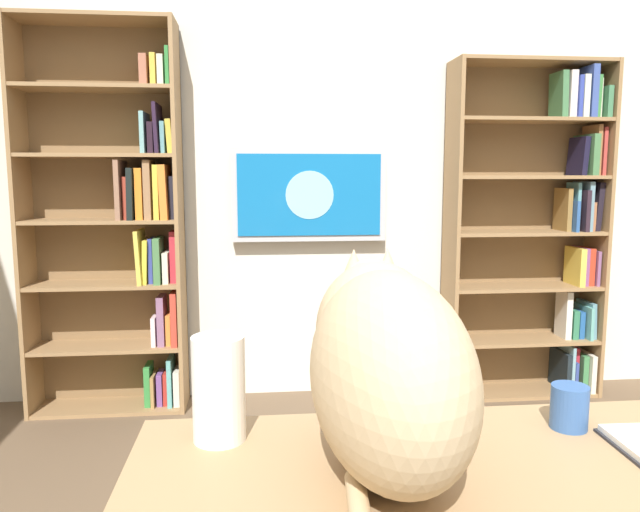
{
  "coord_description": "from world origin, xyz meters",
  "views": [
    {
      "loc": [
        0.36,
        1.35,
        1.32
      ],
      "look_at": [
        0.11,
        -1.11,
        0.99
      ],
      "focal_mm": 33.78,
      "sensor_mm": 36.0,
      "label": 1
    }
  ],
  "objects_px": {
    "bookshelf_right": "(121,225)",
    "cat": "(385,361)",
    "coffee_mug": "(569,407)",
    "bookshelf_left": "(542,227)",
    "paper_towel_roll": "(219,389)",
    "wall_mounted_tv": "(309,195)"
  },
  "relations": [
    {
      "from": "bookshelf_right",
      "to": "coffee_mug",
      "type": "bearing_deg",
      "value": 122.75
    },
    {
      "from": "paper_towel_roll",
      "to": "bookshelf_right",
      "type": "bearing_deg",
      "value": -73.08
    },
    {
      "from": "paper_towel_roll",
      "to": "coffee_mug",
      "type": "bearing_deg",
      "value": 178.43
    },
    {
      "from": "cat",
      "to": "paper_towel_roll",
      "type": "xyz_separation_m",
      "value": [
        0.32,
        -0.14,
        -0.09
      ]
    },
    {
      "from": "cat",
      "to": "coffee_mug",
      "type": "xyz_separation_m",
      "value": [
        -0.44,
        -0.12,
        -0.16
      ]
    },
    {
      "from": "bookshelf_left",
      "to": "cat",
      "type": "xyz_separation_m",
      "value": [
        1.45,
        2.34,
        -0.04
      ]
    },
    {
      "from": "coffee_mug",
      "to": "bookshelf_right",
      "type": "bearing_deg",
      "value": -57.25
    },
    {
      "from": "bookshelf_right",
      "to": "coffee_mug",
      "type": "height_order",
      "value": "bookshelf_right"
    },
    {
      "from": "bookshelf_right",
      "to": "cat",
      "type": "distance_m",
      "value": 2.54
    },
    {
      "from": "paper_towel_roll",
      "to": "coffee_mug",
      "type": "relative_size",
      "value": 2.31
    },
    {
      "from": "bookshelf_right",
      "to": "wall_mounted_tv",
      "type": "xyz_separation_m",
      "value": [
        -1.05,
        -0.08,
        0.16
      ]
    },
    {
      "from": "bookshelf_left",
      "to": "paper_towel_roll",
      "type": "height_order",
      "value": "bookshelf_left"
    },
    {
      "from": "cat",
      "to": "paper_towel_roll",
      "type": "height_order",
      "value": "cat"
    },
    {
      "from": "bookshelf_left",
      "to": "cat",
      "type": "bearing_deg",
      "value": 58.27
    },
    {
      "from": "bookshelf_left",
      "to": "wall_mounted_tv",
      "type": "bearing_deg",
      "value": -3.47
    },
    {
      "from": "wall_mounted_tv",
      "to": "cat",
      "type": "bearing_deg",
      "value": 88.5
    },
    {
      "from": "bookshelf_right",
      "to": "coffee_mug",
      "type": "relative_size",
      "value": 22.3
    },
    {
      "from": "wall_mounted_tv",
      "to": "coffee_mug",
      "type": "xyz_separation_m",
      "value": [
        -0.37,
        2.3,
        -0.39
      ]
    },
    {
      "from": "coffee_mug",
      "to": "bookshelf_left",
      "type": "bearing_deg",
      "value": -114.45
    },
    {
      "from": "bookshelf_right",
      "to": "cat",
      "type": "relative_size",
      "value": 3.02
    },
    {
      "from": "bookshelf_left",
      "to": "cat",
      "type": "relative_size",
      "value": 2.78
    },
    {
      "from": "paper_towel_roll",
      "to": "bookshelf_left",
      "type": "bearing_deg",
      "value": -128.82
    }
  ]
}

